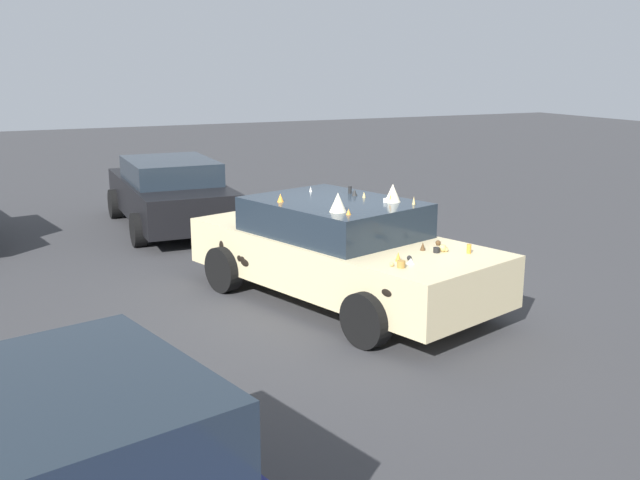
# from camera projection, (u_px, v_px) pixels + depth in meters

# --- Properties ---
(ground_plane) EXTENTS (60.00, 60.00, 0.00)m
(ground_plane) POSITION_uv_depth(u_px,v_px,m) (340.00, 301.00, 10.11)
(ground_plane) COLOR #38383A
(art_car_decorated) EXTENTS (4.94, 3.11, 1.65)m
(art_car_decorated) POSITION_uv_depth(u_px,v_px,m) (339.00, 250.00, 9.96)
(art_car_decorated) COLOR beige
(art_car_decorated) RESTS_ON ground
(parked_sedan_behind_right) EXTENTS (4.43, 2.06, 1.38)m
(parked_sedan_behind_right) POSITION_uv_depth(u_px,v_px,m) (170.00, 192.00, 14.48)
(parked_sedan_behind_right) COLOR black
(parked_sedan_behind_right) RESTS_ON ground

